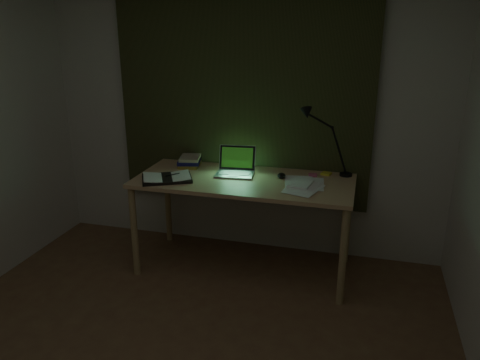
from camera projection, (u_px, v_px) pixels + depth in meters
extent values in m
cube|color=beige|center=(243.00, 111.00, 4.03)|extent=(3.50, 0.00, 2.50)
cube|color=#272E17|center=(242.00, 88.00, 3.93)|extent=(2.20, 0.06, 2.00)
ellipsoid|color=black|center=(281.00, 176.00, 3.74)|extent=(0.08, 0.11, 0.04)
cube|color=yellow|center=(326.00, 174.00, 3.83)|extent=(0.09, 0.09, 0.02)
cube|color=#CF5078|center=(313.00, 175.00, 3.80)|extent=(0.08, 0.08, 0.01)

